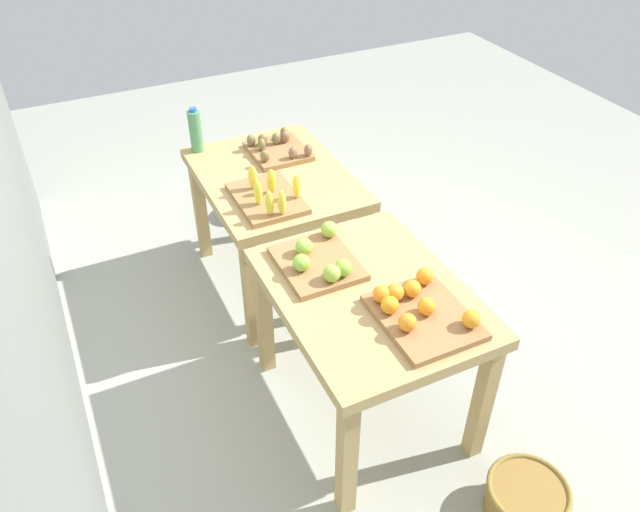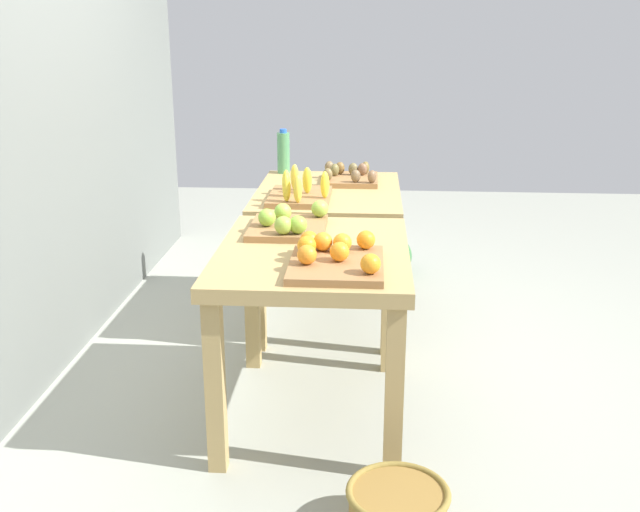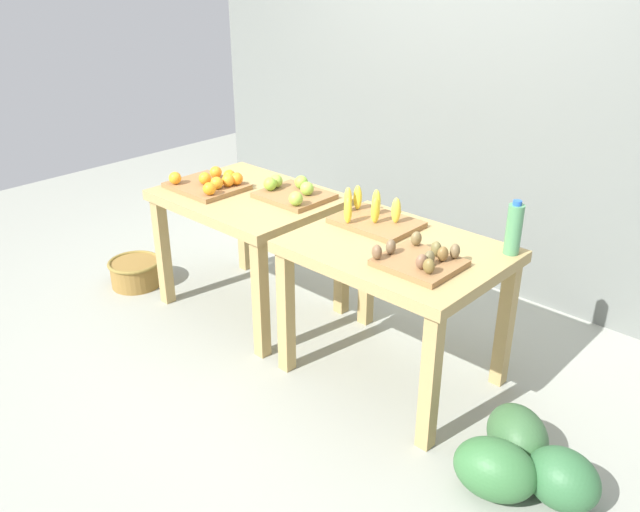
% 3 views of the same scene
% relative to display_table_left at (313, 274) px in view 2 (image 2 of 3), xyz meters
% --- Properties ---
extents(ground_plane, '(8.00, 8.00, 0.00)m').
position_rel_display_table_left_xyz_m(ground_plane, '(0.56, 0.00, -0.66)').
color(ground_plane, gray).
extents(back_wall, '(4.40, 0.12, 3.00)m').
position_rel_display_table_left_xyz_m(back_wall, '(0.56, 1.35, 0.84)').
color(back_wall, slate).
rests_on(back_wall, ground_plane).
extents(display_table_left, '(1.04, 0.80, 0.77)m').
position_rel_display_table_left_xyz_m(display_table_left, '(0.00, 0.00, 0.00)').
color(display_table_left, tan).
rests_on(display_table_left, ground_plane).
extents(display_table_right, '(1.04, 0.80, 0.77)m').
position_rel_display_table_left_xyz_m(display_table_right, '(1.12, 0.00, 0.00)').
color(display_table_right, tan).
rests_on(display_table_right, ground_plane).
extents(orange_bin, '(0.44, 0.36, 0.11)m').
position_rel_display_table_left_xyz_m(orange_bin, '(-0.23, -0.10, 0.15)').
color(orange_bin, olive).
rests_on(orange_bin, display_table_left).
extents(apple_bin, '(0.41, 0.36, 0.11)m').
position_rel_display_table_left_xyz_m(apple_bin, '(0.25, 0.13, 0.15)').
color(apple_bin, olive).
rests_on(apple_bin, display_table_left).
extents(banana_crate, '(0.45, 0.33, 0.17)m').
position_rel_display_table_left_xyz_m(banana_crate, '(0.85, 0.14, 0.15)').
color(banana_crate, olive).
rests_on(banana_crate, display_table_right).
extents(kiwi_bin, '(0.37, 0.33, 0.10)m').
position_rel_display_table_left_xyz_m(kiwi_bin, '(1.33, -0.11, 0.15)').
color(kiwi_bin, olive).
rests_on(kiwi_bin, display_table_right).
extents(water_bottle, '(0.08, 0.08, 0.27)m').
position_rel_display_table_left_xyz_m(water_bottle, '(1.57, 0.30, 0.24)').
color(water_bottle, '#4C8C59').
rests_on(water_bottle, display_table_right).
extents(watermelon_pile, '(0.64, 0.64, 0.26)m').
position_rel_display_table_left_xyz_m(watermelon_pile, '(2.02, -0.26, -0.53)').
color(watermelon_pile, '#306338').
rests_on(watermelon_pile, ground_plane).
extents(wicker_basket, '(0.36, 0.36, 0.18)m').
position_rel_display_table_left_xyz_m(wicker_basket, '(-0.82, -0.35, -0.56)').
color(wicker_basket, olive).
rests_on(wicker_basket, ground_plane).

